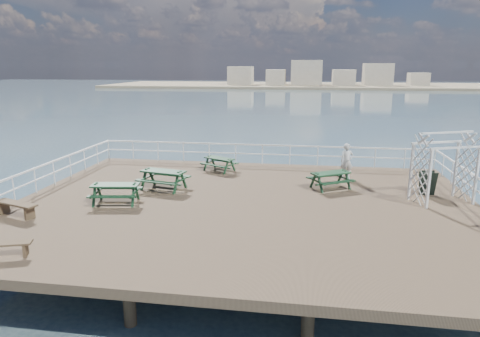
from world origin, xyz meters
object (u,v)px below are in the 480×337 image
object	(u,v)px
picnic_table_a	(163,176)
flat_bench_far	(4,246)
flat_bench_near	(16,206)
picnic_table_c	(331,177)
person	(347,161)
picnic_table_b	(219,161)
trellis_arbor	(443,171)
picnic_table_d	(116,189)

from	to	relation	value
picnic_table_a	flat_bench_far	world-z (taller)	picnic_table_a
flat_bench_near	flat_bench_far	bearing A→B (deg)	-42.10
flat_bench_near	flat_bench_far	distance (m)	3.59
picnic_table_c	person	world-z (taller)	person
picnic_table_b	flat_bench_near	bearing A→B (deg)	-98.72
flat_bench_near	trellis_arbor	bearing A→B (deg)	31.88
picnic_table_b	trellis_arbor	distance (m)	10.32
picnic_table_a	picnic_table_c	size ratio (longest dim) A/B	1.02
picnic_table_b	picnic_table_d	distance (m)	6.48
picnic_table_a	trellis_arbor	distance (m)	11.37
picnic_table_b	picnic_table_d	bearing A→B (deg)	-88.79
picnic_table_a	picnic_table_c	xyz separation A→B (m)	(7.16, 1.18, -0.07)
picnic_table_d	picnic_table_c	bearing A→B (deg)	13.44
picnic_table_a	picnic_table_c	distance (m)	7.26
flat_bench_near	person	xyz separation A→B (m)	(12.03, 7.11, 0.46)
person	flat_bench_near	bearing A→B (deg)	-160.14
picnic_table_d	person	distance (m)	10.53
flat_bench_far	trellis_arbor	xyz separation A→B (m)	(13.57, 7.13, 0.92)
person	picnic_table_c	bearing A→B (deg)	-125.18
picnic_table_a	flat_bench_far	distance (m)	7.55
picnic_table_b	flat_bench_far	xyz separation A→B (m)	(-3.96, -10.81, -0.17)
picnic_table_d	trellis_arbor	distance (m)	12.74
flat_bench_near	flat_bench_far	size ratio (longest dim) A/B	1.20
flat_bench_far	person	size ratio (longest dim) A/B	0.90
person	flat_bench_far	bearing A→B (deg)	-145.72
picnic_table_d	person	bearing A→B (deg)	20.91
picnic_table_a	trellis_arbor	bearing A→B (deg)	11.72
picnic_table_a	picnic_table_b	distance (m)	4.00
picnic_table_a	flat_bench_near	xyz separation A→B (m)	(-4.05, -4.12, -0.21)
picnic_table_a	person	world-z (taller)	person
picnic_table_b	flat_bench_near	xyz separation A→B (m)	(-5.79, -7.72, -0.11)
picnic_table_a	trellis_arbor	world-z (taller)	trellis_arbor
picnic_table_a	picnic_table_d	world-z (taller)	picnic_table_a
picnic_table_c	picnic_table_b	bearing A→B (deg)	124.72
picnic_table_b	trellis_arbor	world-z (taller)	trellis_arbor
picnic_table_c	trellis_arbor	bearing A→B (deg)	-48.01
picnic_table_c	picnic_table_d	xyz separation A→B (m)	(-8.36, -3.36, 0.03)
picnic_table_d	flat_bench_near	size ratio (longest dim) A/B	1.08
picnic_table_d	flat_bench_near	bearing A→B (deg)	-154.16
flat_bench_far	trellis_arbor	bearing A→B (deg)	8.89
flat_bench_far	trellis_arbor	size ratio (longest dim) A/B	0.54
trellis_arbor	person	world-z (taller)	trellis_arbor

